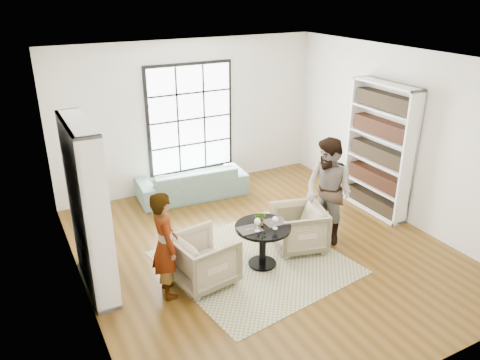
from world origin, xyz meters
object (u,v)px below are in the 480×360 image
wine_glass_left (257,222)px  wine_glass_right (275,220)px  person_right (329,192)px  armchair_left (204,260)px  pedestal_table (263,237)px  sofa (192,182)px  armchair_right (298,228)px  person_left (165,245)px  flower_centerpiece (260,219)px

wine_glass_left → wine_glass_right: 0.27m
person_right → armchair_left: bearing=-99.1°
pedestal_table → wine_glass_left: (-0.15, -0.09, 0.33)m
sofa → wine_glass_right: size_ratio=10.87×
armchair_right → sofa: bearing=-149.4°
sofa → wine_glass_right: 2.99m
wine_glass_right → sofa: bearing=91.9°
sofa → person_right: bearing=120.2°
person_left → armchair_left: bearing=-85.8°
armchair_right → person_left: (-2.26, -0.16, 0.40)m
armchair_right → flower_centerpiece: 0.89m
armchair_left → wine_glass_left: 0.92m
pedestal_table → sofa: (0.02, 2.81, -0.17)m
sofa → armchair_right: (0.74, -2.64, 0.05)m
armchair_left → person_left: person_left is taller
pedestal_table → armchair_right: (0.76, 0.17, -0.13)m
sofa → armchair_right: 2.74m
person_left → armchair_right: bearing=-81.8°
sofa → armchair_left: (-0.97, -2.80, 0.06)m
sofa → flower_centerpiece: flower_centerpiece is taller
armchair_right → flower_centerpiece: flower_centerpiece is taller
person_left → sofa: bearing=-24.4°
wine_glass_left → armchair_left: bearing=172.8°
pedestal_table → wine_glass_left: bearing=-148.3°
person_left → wine_glass_right: (1.62, -0.15, 0.05)m
wine_glass_right → armchair_left: bearing=171.8°
armchair_left → wine_glass_right: wine_glass_right is taller
pedestal_table → person_right: person_right is taller
wine_glass_left → pedestal_table: bearing=31.7°
pedestal_table → wine_glass_left: 0.37m
pedestal_table → wine_glass_left: wine_glass_left is taller
sofa → flower_centerpiece: bearing=93.4°
wine_glass_right → flower_centerpiece: bearing=124.3°
person_left → wine_glass_right: 1.63m
wine_glass_left → armchair_right: bearing=15.8°
person_right → wine_glass_left: 1.48m
pedestal_table → person_left: person_left is taller
armchair_right → person_right: person_right is taller
armchair_left → person_right: person_right is taller
sofa → armchair_left: size_ratio=2.62×
wine_glass_left → wine_glass_right: size_ratio=1.06×
wine_glass_right → flower_centerpiece: flower_centerpiece is taller
pedestal_table → person_left: 1.53m
wine_glass_right → pedestal_table: bearing=128.8°
pedestal_table → flower_centerpiece: (-0.02, 0.05, 0.29)m
person_right → wine_glass_right: person_right is taller
sofa → wine_glass_right: bearing=96.1°
armchair_right → person_right: (0.55, -0.00, 0.52)m
pedestal_table → armchair_right: size_ratio=1.06×
flower_centerpiece → pedestal_table: bearing=-70.3°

